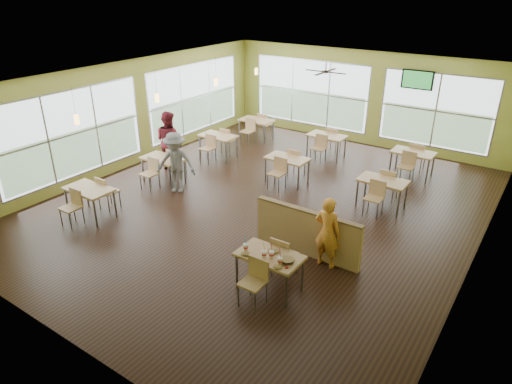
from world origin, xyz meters
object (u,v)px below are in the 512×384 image
half_wall_divider (307,232)px  food_basket (287,260)px  main_table (270,260)px  man_plaid (327,232)px

half_wall_divider → food_basket: 1.54m
main_table → food_basket: bearing=-2.4°
half_wall_divider → food_basket: size_ratio=9.22×
half_wall_divider → man_plaid: (0.52, -0.13, 0.24)m
half_wall_divider → man_plaid: size_ratio=1.58×
half_wall_divider → man_plaid: man_plaid is taller
food_basket → half_wall_divider: bearing=104.7°
main_table → man_plaid: bearing=68.5°
main_table → half_wall_divider: 1.45m
half_wall_divider → man_plaid: bearing=-14.3°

